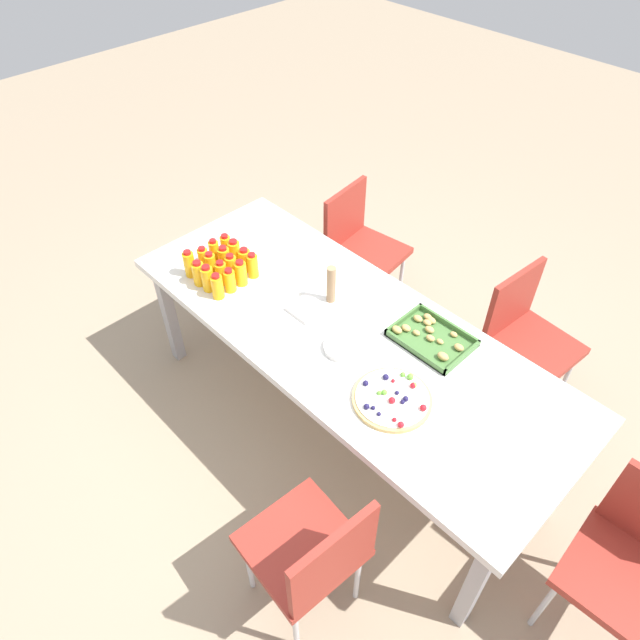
{
  "coord_description": "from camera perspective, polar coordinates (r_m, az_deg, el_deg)",
  "views": [
    {
      "loc": [
        1.24,
        -1.37,
        2.61
      ],
      "look_at": [
        -0.11,
        -0.06,
        0.76
      ],
      "focal_mm": 32.17,
      "sensor_mm": 36.0,
      "label": 1
    }
  ],
  "objects": [
    {
      "name": "fruit_pizza",
      "position": [
        2.37,
        7.21,
        -7.74
      ],
      "size": [
        0.33,
        0.33,
        0.05
      ],
      "color": "tan",
      "rests_on": "party_table"
    },
    {
      "name": "party_table",
      "position": [
        2.68,
        2.58,
        -1.84
      ],
      "size": [
        2.24,
        0.87,
        0.74
      ],
      "color": "silver",
      "rests_on": "ground_plane"
    },
    {
      "name": "juice_bottle_6",
      "position": [
        2.87,
        -9.79,
        4.63
      ],
      "size": [
        0.06,
        0.06,
        0.13
      ],
      "color": "#F9AC14",
      "rests_on": "party_table"
    },
    {
      "name": "juice_bottle_1",
      "position": [
        2.89,
        -11.97,
        4.56
      ],
      "size": [
        0.06,
        0.06,
        0.14
      ],
      "color": "#FAAE14",
      "rests_on": "party_table"
    },
    {
      "name": "juice_bottle_13",
      "position": [
        2.98,
        -8.5,
        6.64
      ],
      "size": [
        0.06,
        0.06,
        0.14
      ],
      "color": "#F9AE14",
      "rests_on": "party_table"
    },
    {
      "name": "cardboard_tube",
      "position": [
        2.71,
        1.12,
        3.56
      ],
      "size": [
        0.04,
        0.04,
        0.2
      ],
      "primitive_type": "cylinder",
      "color": "#9E7A56",
      "rests_on": "party_table"
    },
    {
      "name": "juice_bottle_10",
      "position": [
        2.9,
        -8.83,
        5.29
      ],
      "size": [
        0.06,
        0.06,
        0.14
      ],
      "color": "#FAAC14",
      "rests_on": "party_table"
    },
    {
      "name": "plate_stack",
      "position": [
        2.54,
        2.29,
        -2.7
      ],
      "size": [
        0.17,
        0.17,
        0.02
      ],
      "color": "silver",
      "rests_on": "party_table"
    },
    {
      "name": "juice_bottle_11",
      "position": [
        2.85,
        -7.87,
        4.63
      ],
      "size": [
        0.06,
        0.06,
        0.14
      ],
      "color": "#F9AD14",
      "rests_on": "party_table"
    },
    {
      "name": "juice_bottle_4",
      "position": [
        2.97,
        -11.51,
        5.95
      ],
      "size": [
        0.05,
        0.05,
        0.14
      ],
      "color": "#FAAC14",
      "rests_on": "party_table"
    },
    {
      "name": "ground_plane",
      "position": [
        3.2,
        2.19,
        -10.23
      ],
      "size": [
        12.0,
        12.0,
        0.0
      ],
      "primitive_type": "plane",
      "color": "gray"
    },
    {
      "name": "snack_tray",
      "position": [
        2.62,
        10.93,
        -1.69
      ],
      "size": [
        0.34,
        0.26,
        0.04
      ],
      "color": "#477238",
      "rests_on": "party_table"
    },
    {
      "name": "juice_bottle_9",
      "position": [
        2.95,
        -9.5,
        6.01
      ],
      "size": [
        0.06,
        0.06,
        0.14
      ],
      "color": "#F9AC14",
      "rests_on": "party_table"
    },
    {
      "name": "chair_end",
      "position": [
        2.57,
        28.85,
        -20.14
      ],
      "size": [
        0.42,
        0.42,
        0.83
      ],
      "rotation": [
        0.0,
        0.0,
        3.19
      ],
      "color": "maroon",
      "rests_on": "ground_plane"
    },
    {
      "name": "juice_bottle_12",
      "position": [
        3.03,
        -9.33,
        7.21
      ],
      "size": [
        0.05,
        0.05,
        0.14
      ],
      "color": "#F9AC14",
      "rests_on": "party_table"
    },
    {
      "name": "juice_bottle_14",
      "position": [
        2.94,
        -7.5,
        5.95
      ],
      "size": [
        0.06,
        0.06,
        0.13
      ],
      "color": "#FAAE14",
      "rests_on": "party_table"
    },
    {
      "name": "chair_near_right",
      "position": [
        2.3,
        -0.73,
        -22.19
      ],
      "size": [
        0.43,
        0.43,
        0.83
      ],
      "rotation": [
        0.0,
        0.0,
        1.49
      ],
      "color": "maroon",
      "rests_on": "ground_plane"
    },
    {
      "name": "juice_bottle_2",
      "position": [
        2.84,
        -11.11,
        4.07
      ],
      "size": [
        0.06,
        0.06,
        0.14
      ],
      "color": "#FAAE14",
      "rests_on": "party_table"
    },
    {
      "name": "juice_bottle_3",
      "position": [
        2.79,
        -10.17,
        3.29
      ],
      "size": [
        0.06,
        0.06,
        0.14
      ],
      "color": "#F9AC14",
      "rests_on": "party_table"
    },
    {
      "name": "juice_bottle_5",
      "position": [
        2.92,
        -10.82,
        5.38
      ],
      "size": [
        0.05,
        0.05,
        0.14
      ],
      "color": "#FAAC14",
      "rests_on": "party_table"
    },
    {
      "name": "napkin_stack",
      "position": [
        2.72,
        -1.33,
        1.14
      ],
      "size": [
        0.15,
        0.15,
        0.02
      ],
      "primitive_type": "cube",
      "color": "white",
      "rests_on": "party_table"
    },
    {
      "name": "juice_bottle_0",
      "position": [
        2.94,
        -12.86,
        5.46
      ],
      "size": [
        0.06,
        0.06,
        0.15
      ],
      "color": "#F9AC14",
      "rests_on": "party_table"
    },
    {
      "name": "juice_bottle_8",
      "position": [
        3.0,
        -10.46,
        6.66
      ],
      "size": [
        0.05,
        0.05,
        0.14
      ],
      "color": "#FAAD14",
      "rests_on": "party_table"
    },
    {
      "name": "chair_far_right",
      "position": [
        3.13,
        19.7,
        -1.23
      ],
      "size": [
        0.43,
        0.43,
        0.83
      ],
      "rotation": [
        0.0,
        0.0,
        -1.65
      ],
      "color": "maroon",
      "rests_on": "ground_plane"
    },
    {
      "name": "chair_far_left",
      "position": [
        3.53,
        3.95,
        7.69
      ],
      "size": [
        0.45,
        0.45,
        0.83
      ],
      "rotation": [
        0.0,
        0.0,
        -1.44
      ],
      "color": "maroon",
      "rests_on": "ground_plane"
    },
    {
      "name": "juice_bottle_7",
      "position": [
        2.82,
        -8.97,
        3.9
      ],
      "size": [
        0.06,
        0.06,
        0.13
      ],
      "color": "#F9AC14",
      "rests_on": "party_table"
    },
    {
      "name": "juice_bottle_15",
      "position": [
        2.89,
        -6.71,
        5.4
      ],
      "size": [
        0.05,
        0.05,
        0.14
      ],
      "color": "#F9AD14",
      "rests_on": "party_table"
    }
  ]
}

